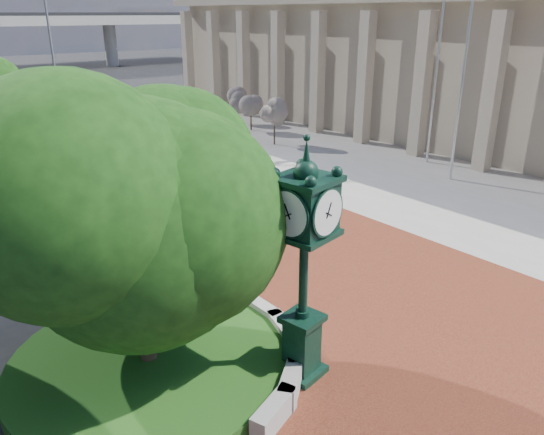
% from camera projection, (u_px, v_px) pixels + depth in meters
% --- Properties ---
extents(ground, '(200.00, 200.00, 0.00)m').
position_uv_depth(ground, '(313.00, 300.00, 14.79)').
color(ground, black).
rests_on(ground, ground).
extents(plaza, '(12.00, 12.00, 0.04)m').
position_uv_depth(plaza, '(339.00, 314.00, 14.06)').
color(plaza, maroon).
rests_on(plaza, ground).
extents(sidewalk, '(20.00, 50.00, 0.04)m').
position_uv_depth(sidewalk, '(392.00, 147.00, 31.46)').
color(sidewalk, '#9E9B93').
rests_on(sidewalk, ground).
extents(planter_wall, '(2.96, 6.77, 0.54)m').
position_uv_depth(planter_wall, '(234.00, 326.00, 13.08)').
color(planter_wall, '#9E9B93').
rests_on(planter_wall, ground).
extents(grass_bed, '(6.10, 6.10, 0.40)m').
position_uv_depth(grass_bed, '(150.00, 364.00, 11.75)').
color(grass_bed, '#204614').
rests_on(grass_bed, ground).
extents(civic_building, '(17.35, 44.00, 8.60)m').
position_uv_depth(civic_building, '(445.00, 63.00, 35.85)').
color(civic_building, tan).
rests_on(civic_building, ground).
extents(tree_planter, '(5.20, 5.20, 6.33)m').
position_uv_depth(tree_planter, '(135.00, 216.00, 10.48)').
color(tree_planter, '#38281C').
rests_on(tree_planter, ground).
extents(post_clock, '(1.26, 1.26, 5.30)m').
position_uv_depth(post_clock, '(304.00, 255.00, 10.71)').
color(post_clock, black).
rests_on(post_clock, ground).
extents(parked_car, '(2.25, 4.38, 1.43)m').
position_uv_depth(parked_car, '(1.00, 102.00, 42.88)').
color(parked_car, '#57190C').
rests_on(parked_car, ground).
extents(flagpole_a, '(1.65, 0.19, 10.54)m').
position_uv_depth(flagpole_a, '(465.00, 63.00, 23.43)').
color(flagpole_a, silver).
rests_on(flagpole_a, ground).
extents(flagpole_b, '(1.65, 0.19, 10.52)m').
position_uv_depth(flagpole_b, '(438.00, 58.00, 26.34)').
color(flagpole_b, silver).
rests_on(flagpole_b, ground).
extents(street_lamp_near, '(1.88, 0.82, 8.70)m').
position_uv_depth(street_lamp_near, '(56.00, 52.00, 34.52)').
color(street_lamp_near, slate).
rests_on(street_lamp_near, ground).
extents(shrub_near, '(1.20, 1.20, 2.20)m').
position_uv_depth(shrub_near, '(274.00, 119.00, 31.49)').
color(shrub_near, '#38281C').
rests_on(shrub_near, ground).
extents(shrub_mid, '(1.20, 1.20, 2.20)m').
position_uv_depth(shrub_mid, '(251.00, 107.00, 35.41)').
color(shrub_mid, '#38281C').
rests_on(shrub_mid, ground).
extents(shrub_far, '(1.20, 1.20, 2.20)m').
position_uv_depth(shrub_far, '(236.00, 101.00, 37.98)').
color(shrub_far, '#38281C').
rests_on(shrub_far, ground).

